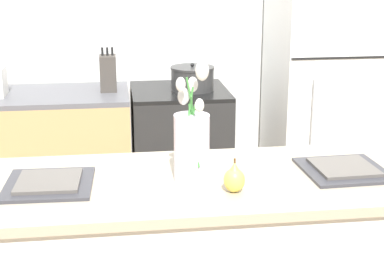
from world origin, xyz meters
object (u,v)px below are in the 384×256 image
flower_vase (192,141)px  knife_block (108,73)px  plate_setting_left (49,183)px  plate_setting_right (344,169)px  pear_figurine (234,179)px  stove_range (180,158)px  refrigerator (325,83)px  cooking_pot (192,78)px

flower_vase → knife_block: size_ratio=1.62×
plate_setting_left → plate_setting_right: 1.09m
pear_figurine → plate_setting_right: (0.45, 0.14, -0.04)m
plate_setting_left → stove_range: bearing=68.1°
flower_vase → plate_setting_left: 0.53m
pear_figurine → refrigerator: bearing=61.2°
flower_vase → plate_setting_left: (-0.51, 0.01, -0.14)m
refrigerator → cooking_pot: bearing=-178.4°
refrigerator → pear_figurine: size_ratio=15.19×
stove_range → refrigerator: bearing=0.0°
stove_range → knife_block: knife_block is taller
stove_range → plate_setting_left: (-0.64, -1.60, 0.49)m
stove_range → cooking_pot: size_ratio=3.33×
refrigerator → cooking_pot: size_ratio=6.74×
plate_setting_right → plate_setting_left: bearing=180.0°
plate_setting_left → knife_block: 1.64m
pear_figurine → plate_setting_left: (-0.64, 0.14, -0.04)m
flower_vase → pear_figurine: size_ratio=3.61×
stove_range → flower_vase: 1.73m
pear_figurine → plate_setting_left: 0.65m
pear_figurine → cooking_pot: cooking_pot is taller
flower_vase → refrigerator: bearing=56.0°
flower_vase → cooking_pot: flower_vase is taller
flower_vase → pear_figurine: (0.13, -0.13, -0.10)m
stove_range → knife_block: size_ratio=3.36×
flower_vase → cooking_pot: size_ratio=1.60×
plate_setting_right → flower_vase: bearing=-179.1°
refrigerator → flower_vase: 1.95m
cooking_pot → plate_setting_right: bearing=-77.0°
stove_range → plate_setting_left: bearing=-111.9°
pear_figurine → cooking_pot: bearing=87.2°
pear_figurine → cooking_pot: size_ratio=0.44×
flower_vase → pear_figurine: flower_vase is taller
stove_range → pear_figurine: 1.82m
plate_setting_left → knife_block: bearing=82.8°
flower_vase → plate_setting_left: size_ratio=1.39×
refrigerator → knife_block: bearing=178.9°
pear_figurine → stove_range: bearing=89.8°
plate_setting_left → refrigerator: bearing=45.1°
plate_setting_right → stove_range: bearing=105.5°
stove_range → cooking_pot: (0.08, -0.02, 0.53)m
stove_range → knife_block: bearing=176.5°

